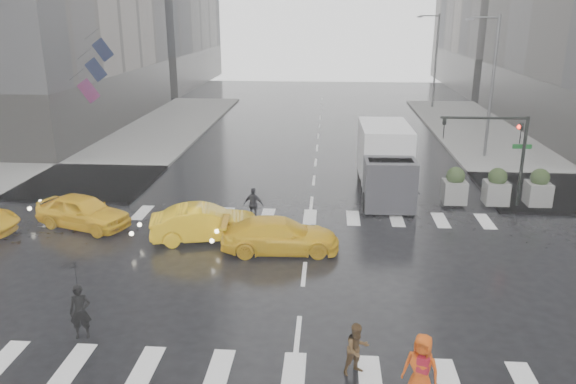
# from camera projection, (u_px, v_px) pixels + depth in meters

# --- Properties ---
(ground) EXTENTS (120.00, 120.00, 0.00)m
(ground) POSITION_uv_depth(u_px,v_px,m) (304.00, 274.00, 20.45)
(ground) COLOR black
(ground) RESTS_ON ground
(sidewalk_nw) EXTENTS (35.00, 35.00, 0.15)m
(sidewalk_nw) POSITION_uv_depth(u_px,v_px,m) (32.00, 151.00, 38.40)
(sidewalk_nw) COLOR slate
(sidewalk_nw) RESTS_ON ground
(road_markings) EXTENTS (18.00, 48.00, 0.01)m
(road_markings) POSITION_uv_depth(u_px,v_px,m) (304.00, 274.00, 20.44)
(road_markings) COLOR silver
(road_markings) RESTS_ON ground
(traffic_signal_pole) EXTENTS (4.45, 0.42, 4.50)m
(traffic_signal_pole) POSITION_uv_depth(u_px,v_px,m) (503.00, 143.00, 26.44)
(traffic_signal_pole) COLOR black
(traffic_signal_pole) RESTS_ON ground
(street_lamp_near) EXTENTS (2.15, 0.22, 9.00)m
(street_lamp_near) POSITION_uv_depth(u_px,v_px,m) (490.00, 82.00, 35.27)
(street_lamp_near) COLOR #59595B
(street_lamp_near) RESTS_ON ground
(street_lamp_far) EXTENTS (2.15, 0.22, 9.00)m
(street_lamp_far) POSITION_uv_depth(u_px,v_px,m) (435.00, 57.00, 54.27)
(street_lamp_far) COLOR #59595B
(street_lamp_far) RESTS_ON ground
(planter_west) EXTENTS (1.10, 1.10, 1.80)m
(planter_west) POSITION_uv_depth(u_px,v_px,m) (455.00, 186.00, 27.45)
(planter_west) COLOR slate
(planter_west) RESTS_ON ground
(planter_mid) EXTENTS (1.10, 1.10, 1.80)m
(planter_mid) POSITION_uv_depth(u_px,v_px,m) (496.00, 187.00, 27.31)
(planter_mid) COLOR slate
(planter_mid) RESTS_ON ground
(planter_east) EXTENTS (1.10, 1.10, 1.80)m
(planter_east) POSITION_uv_depth(u_px,v_px,m) (539.00, 188.00, 27.17)
(planter_east) COLOR slate
(planter_east) RESTS_ON ground
(flag_cluster) EXTENTS (2.87, 3.06, 4.69)m
(flag_cluster) POSITION_uv_depth(u_px,v_px,m) (92.00, 67.00, 37.34)
(flag_cluster) COLOR #59595B
(flag_cluster) RESTS_ON ground
(pedestrian_black) EXTENTS (1.16, 1.17, 2.43)m
(pedestrian_black) POSITION_uv_depth(u_px,v_px,m) (77.00, 287.00, 15.99)
(pedestrian_black) COLOR black
(pedestrian_black) RESTS_ON ground
(pedestrian_brown) EXTENTS (0.88, 0.82, 1.45)m
(pedestrian_brown) POSITION_uv_depth(u_px,v_px,m) (357.00, 349.00, 14.62)
(pedestrian_brown) COLOR #473119
(pedestrian_brown) RESTS_ON ground
(pedestrian_orange) EXTENTS (1.06, 0.92, 1.83)m
(pedestrian_orange) POSITION_uv_depth(u_px,v_px,m) (421.00, 369.00, 13.49)
(pedestrian_orange) COLOR #C3460D
(pedestrian_orange) RESTS_ON ground
(pedestrian_far_a) EXTENTS (1.01, 0.73, 1.58)m
(pedestrian_far_a) POSITION_uv_depth(u_px,v_px,m) (254.00, 205.00, 25.39)
(pedestrian_far_a) COLOR black
(pedestrian_far_a) RESTS_ON ground
(pedestrian_far_b) EXTENTS (1.18, 0.89, 1.63)m
(pedestrian_far_b) POSITION_uv_depth(u_px,v_px,m) (410.00, 190.00, 27.49)
(pedestrian_far_b) COLOR black
(pedestrian_far_b) RESTS_ON ground
(taxi_front) EXTENTS (4.66, 3.06, 1.47)m
(taxi_front) POSITION_uv_depth(u_px,v_px,m) (83.00, 211.00, 24.68)
(taxi_front) COLOR yellow
(taxi_front) RESTS_ON ground
(taxi_mid) EXTENTS (4.70, 2.55, 1.47)m
(taxi_mid) POSITION_uv_depth(u_px,v_px,m) (205.00, 223.00, 23.32)
(taxi_mid) COLOR yellow
(taxi_mid) RESTS_ON ground
(taxi_rear) EXTENTS (4.27, 2.22, 1.36)m
(taxi_rear) POSITION_uv_depth(u_px,v_px,m) (280.00, 235.00, 22.21)
(taxi_rear) COLOR yellow
(taxi_rear) RESTS_ON ground
(box_truck) EXTENTS (2.50, 6.66, 3.54)m
(box_truck) POSITION_uv_depth(u_px,v_px,m) (385.00, 160.00, 28.74)
(box_truck) COLOR silver
(box_truck) RESTS_ON ground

